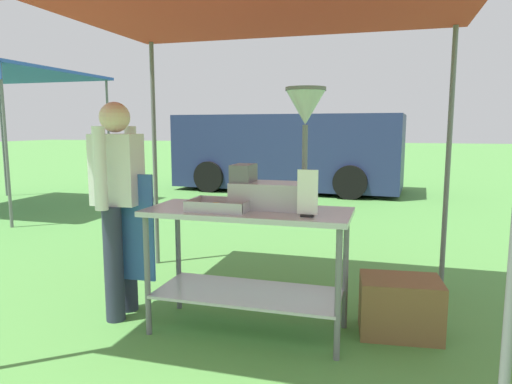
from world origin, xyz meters
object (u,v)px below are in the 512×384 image
stall_canopy (252,5)px  supply_crate (400,306)px  menu_sign (307,196)px  donut_fryer (281,165)px  donut_cart (248,242)px  donut_tray (219,207)px  vendor (119,199)px  van_navy (289,151)px

stall_canopy → supply_crate: (1.03, 0.15, -2.03)m
stall_canopy → menu_sign: 1.33m
donut_fryer → supply_crate: size_ratio=1.41×
stall_canopy → donut_fryer: stall_canopy is taller
donut_cart → donut_tray: 0.32m
stall_canopy → supply_crate: size_ratio=5.20×
donut_tray → menu_sign: (0.61, -0.07, 0.11)m
supply_crate → donut_tray: bearing=-165.0°
stall_canopy → menu_sign: size_ratio=10.15×
vendor → donut_tray: bearing=-5.4°
menu_sign → supply_crate: size_ratio=0.51×
menu_sign → van_navy: van_navy is taller
vendor → van_navy: (-0.27, 7.33, -0.03)m
donut_cart → van_navy: (-1.28, 7.33, 0.24)m
donut_fryer → van_navy: size_ratio=0.16×
donut_fryer → van_navy: 7.40m
donut_tray → supply_crate: bearing=15.0°
donut_tray → supply_crate: donut_tray is taller
donut_cart → donut_tray: (-0.18, -0.08, 0.25)m
vendor → van_navy: 7.33m
stall_canopy → donut_fryer: size_ratio=3.68×
stall_canopy → van_navy: stall_canopy is taller
stall_canopy → donut_cart: stall_canopy is taller
donut_cart → donut_tray: size_ratio=3.41×
van_navy → supply_crate: bearing=-72.0°
stall_canopy → donut_cart: size_ratio=2.15×
stall_canopy → vendor: (-1.00, -0.10, -1.33)m
supply_crate → van_navy: 7.48m
vendor → supply_crate: (2.03, 0.24, -0.71)m
stall_canopy → van_navy: bearing=100.0°
supply_crate → van_navy: size_ratio=0.11×
vendor → donut_cart: bearing=-0.1°
menu_sign → supply_crate: 1.07m
donut_tray → supply_crate: (1.20, 0.32, -0.70)m
menu_sign → van_navy: bearing=102.9°
donut_tray → stall_canopy: bearing=44.4°
stall_canopy → van_navy: (-1.28, 7.23, -1.36)m
donut_cart → vendor: 1.04m
supply_crate → menu_sign: bearing=-146.6°
donut_cart → vendor: vendor is taller
stall_canopy → donut_tray: (-0.18, -0.18, -1.34)m
donut_tray → van_navy: (-1.10, 7.40, -0.02)m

